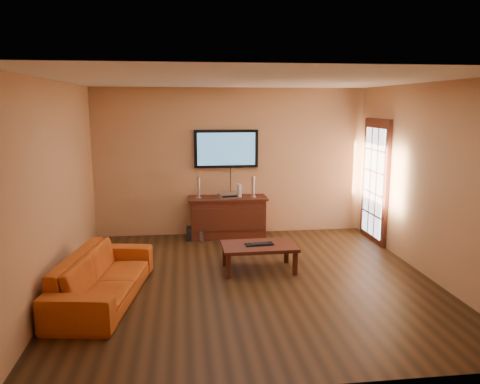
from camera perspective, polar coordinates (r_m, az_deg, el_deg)
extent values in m
plane|color=black|center=(6.57, 1.31, -10.75)|extent=(5.00, 5.00, 0.00)
plane|color=tan|center=(8.67, -1.06, 3.68)|extent=(5.00, 0.00, 5.00)
plane|color=tan|center=(6.35, -21.56, 0.40)|extent=(0.00, 5.00, 5.00)
plane|color=tan|center=(7.02, 21.99, 1.29)|extent=(0.00, 5.00, 5.00)
plane|color=white|center=(6.13, 1.42, 13.47)|extent=(5.00, 5.00, 0.00)
cube|color=#3C160D|center=(8.56, 16.15, 1.15)|extent=(0.06, 1.02, 2.22)
cube|color=white|center=(8.54, 15.92, 1.15)|extent=(0.01, 0.79, 1.89)
cube|color=#3C160D|center=(8.57, -1.51, -3.19)|extent=(1.34, 0.50, 0.70)
cube|color=black|center=(8.31, -1.34, -3.37)|extent=(1.23, 0.02, 0.42)
cube|color=#3C160D|center=(8.49, -1.52, -0.76)|extent=(1.42, 0.54, 0.04)
cube|color=black|center=(8.58, -1.70, 5.28)|extent=(1.18, 0.07, 0.69)
cube|color=teal|center=(8.55, -1.68, 5.26)|extent=(1.06, 0.01, 0.59)
cube|color=#3C160D|center=(6.86, 2.32, -6.63)|extent=(1.09, 0.66, 0.05)
cube|color=#3C160D|center=(6.60, -1.41, -9.08)|extent=(0.06, 0.06, 0.34)
cube|color=#3C160D|center=(6.77, 6.73, -8.64)|extent=(0.06, 0.06, 0.34)
cube|color=#3C160D|center=(7.10, -1.90, -7.67)|extent=(0.06, 0.06, 0.34)
cube|color=#3C160D|center=(7.25, 5.67, -7.30)|extent=(0.06, 0.06, 0.34)
imported|color=#B34A13|center=(6.08, -16.41, -8.99)|extent=(0.91, 2.10, 0.80)
cylinder|color=silver|center=(8.44, -5.06, -0.67)|extent=(0.10, 0.10, 0.02)
cylinder|color=silver|center=(8.41, -5.08, 0.55)|extent=(0.06, 0.06, 0.35)
cylinder|color=silver|center=(8.51, 1.60, -0.54)|extent=(0.10, 0.10, 0.02)
cylinder|color=silver|center=(8.48, 1.61, 0.69)|extent=(0.06, 0.06, 0.36)
cube|color=silver|center=(8.45, -1.48, -0.41)|extent=(0.38, 0.30, 0.08)
cube|color=white|center=(8.52, -0.11, 0.20)|extent=(0.07, 0.17, 0.23)
cube|color=black|center=(8.47, -5.75, -5.06)|extent=(0.24, 0.24, 0.23)
cylinder|color=white|center=(8.28, -4.71, -5.57)|extent=(0.07, 0.07, 0.18)
sphere|color=white|center=(8.26, -4.72, -4.93)|extent=(0.04, 0.04, 0.04)
cube|color=black|center=(6.84, 2.35, -6.38)|extent=(0.42, 0.19, 0.02)
cube|color=black|center=(6.83, 2.35, -6.28)|extent=(0.27, 0.13, 0.01)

